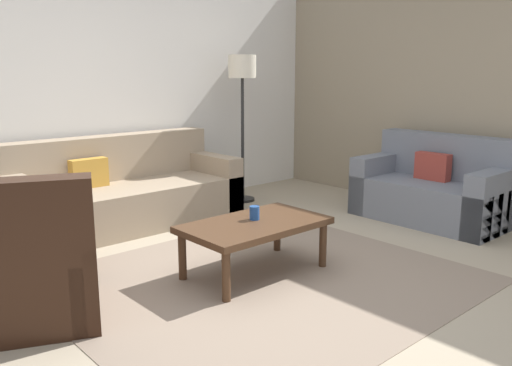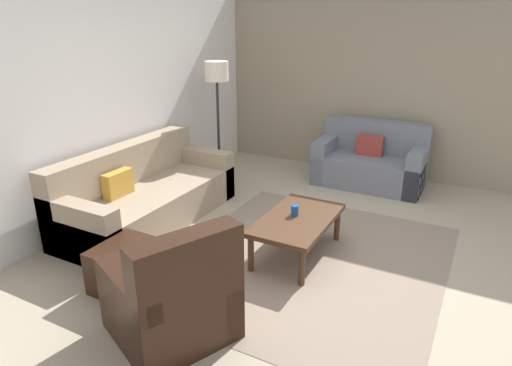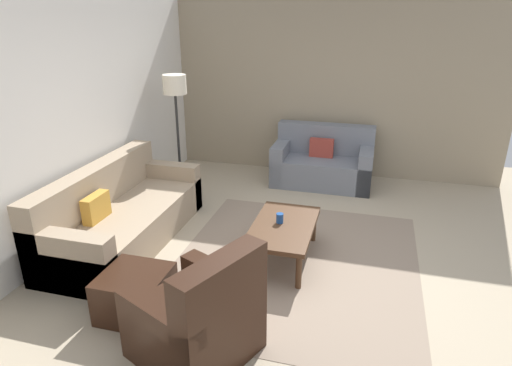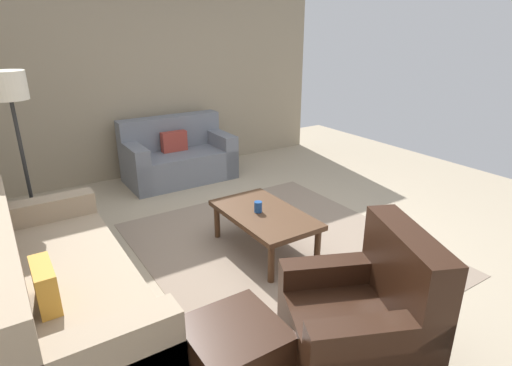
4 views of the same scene
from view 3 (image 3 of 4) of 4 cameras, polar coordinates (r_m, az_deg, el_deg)
name	(u,v)px [view 3 (image 3 of 4)]	position (r m, az deg, el deg)	size (l,w,h in m)	color
ground_plane	(296,263)	(4.78, 5.19, -10.36)	(8.00, 8.00, 0.00)	tan
rear_partition	(66,120)	(5.28, -23.42, 7.56)	(6.00, 0.12, 2.80)	silver
stone_feature_panel	(334,87)	(7.13, 10.07, 12.18)	(0.12, 5.20, 2.80)	gray
area_rug	(296,263)	(4.78, 5.20, -10.32)	(2.86, 2.52, 0.01)	gray
couch_main	(118,217)	(5.32, -17.43, -4.20)	(2.25, 0.94, 0.88)	gray
couch_loveseat	(323,163)	(6.89, 8.69, 2.53)	(0.82, 1.49, 0.88)	slate
armchair_leather	(201,323)	(3.51, -7.18, -17.61)	(1.06, 1.06, 0.95)	black
ottoman	(136,293)	(4.11, -15.36, -13.65)	(0.56, 0.56, 0.40)	black
coffee_table	(283,229)	(4.68, 3.54, -5.98)	(1.10, 0.64, 0.41)	#472D1C
cup	(280,218)	(4.67, 3.11, -4.58)	(0.08, 0.08, 0.11)	#1E478C
lamp_standing	(175,97)	(6.22, -10.42, 10.92)	(0.32, 0.32, 1.71)	black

